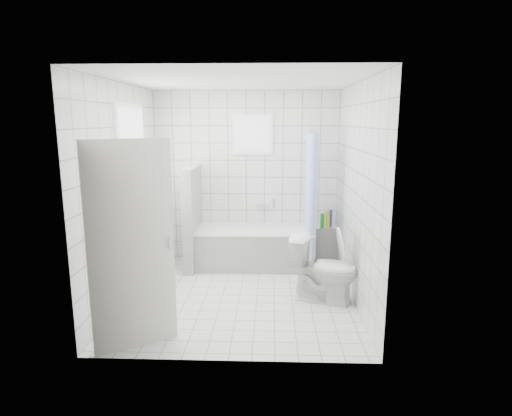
{
  "coord_description": "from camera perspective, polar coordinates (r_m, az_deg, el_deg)",
  "views": [
    {
      "loc": [
        0.38,
        -5.04,
        2.15
      ],
      "look_at": [
        0.19,
        0.35,
        1.05
      ],
      "focal_mm": 30.0,
      "sensor_mm": 36.0,
      "label": 1
    }
  ],
  "objects": [
    {
      "name": "bathtub",
      "position": [
        6.44,
        -0.12,
        -5.24
      ],
      "size": [
        1.72,
        0.77,
        0.58
      ],
      "color": "white",
      "rests_on": "ground"
    },
    {
      "name": "curtain_rod",
      "position": [
        6.17,
        7.44,
        10.05
      ],
      "size": [
        0.02,
        0.8,
        0.02
      ],
      "primitive_type": "cylinder",
      "rotation": [
        1.57,
        0.0,
        0.0
      ],
      "color": "silver",
      "rests_on": "wall_back"
    },
    {
      "name": "ledge_bottles",
      "position": [
        6.6,
        9.43,
        -1.52
      ],
      "size": [
        0.19,
        0.17,
        0.27
      ],
      "color": "yellow",
      "rests_on": "tiled_ledge"
    },
    {
      "name": "window_back",
      "position": [
        6.5,
        -0.46,
        9.78
      ],
      "size": [
        0.5,
        0.01,
        0.5
      ],
      "primitive_type": "cube",
      "color": "white",
      "rests_on": "wall_back"
    },
    {
      "name": "tub_faucet",
      "position": [
        6.63,
        0.85,
        0.23
      ],
      "size": [
        0.18,
        0.06,
        0.06
      ],
      "primitive_type": "cube",
      "color": "silver",
      "rests_on": "wall_back"
    },
    {
      "name": "window_left",
      "position": [
        5.64,
        -15.99,
        5.49
      ],
      "size": [
        0.01,
        0.9,
        1.4
      ],
      "primitive_type": "cube",
      "color": "white",
      "rests_on": "wall_left"
    },
    {
      "name": "door",
      "position": [
        4.14,
        -16.26,
        -5.08
      ],
      "size": [
        0.71,
        0.45,
        2.0
      ],
      "primitive_type": "cube",
      "rotation": [
        0.0,
        0.0,
        -1.03
      ],
      "color": "silver",
      "rests_on": "ground"
    },
    {
      "name": "shower_curtain",
      "position": [
        6.13,
        7.33,
        1.57
      ],
      "size": [
        0.14,
        0.48,
        1.78
      ],
      "primitive_type": null,
      "color": "#549EF7",
      "rests_on": "curtain_rod"
    },
    {
      "name": "wall_back",
      "position": [
        6.6,
        -1.3,
        4.14
      ],
      "size": [
        2.8,
        0.02,
        2.6
      ],
      "primitive_type": "cube",
      "color": "white",
      "rests_on": "ground"
    },
    {
      "name": "tiled_ledge",
      "position": [
        6.74,
        9.16,
        -4.77
      ],
      "size": [
        0.4,
        0.24,
        0.55
      ],
      "primitive_type": "cube",
      "color": "white",
      "rests_on": "ground"
    },
    {
      "name": "window_sill",
      "position": [
        5.75,
        -15.15,
        -1.85
      ],
      "size": [
        0.18,
        1.02,
        0.08
      ],
      "primitive_type": "cube",
      "color": "white",
      "rests_on": "wall_left"
    },
    {
      "name": "partition_wall",
      "position": [
        6.38,
        -8.49,
        -1.27
      ],
      "size": [
        0.15,
        0.85,
        1.5
      ],
      "primitive_type": "cube",
      "color": "white",
      "rests_on": "ground"
    },
    {
      "name": "ceiling",
      "position": [
        5.07,
        -2.39,
        16.61
      ],
      "size": [
        3.0,
        3.0,
        0.0
      ],
      "primitive_type": "plane",
      "rotation": [
        3.14,
        0.0,
        0.0
      ],
      "color": "white",
      "rests_on": "ground"
    },
    {
      "name": "wall_front",
      "position": [
        3.66,
        -4.02,
        -1.95
      ],
      "size": [
        2.8,
        0.02,
        2.6
      ],
      "primitive_type": "cube",
      "color": "white",
      "rests_on": "ground"
    },
    {
      "name": "wall_right",
      "position": [
        5.21,
        13.28,
        1.83
      ],
      "size": [
        0.02,
        3.0,
        2.6
      ],
      "primitive_type": "cube",
      "color": "white",
      "rests_on": "ground"
    },
    {
      "name": "sill_bottles",
      "position": [
        5.61,
        -15.44,
        -0.36
      ],
      "size": [
        0.16,
        0.79,
        0.33
      ],
      "color": "silver",
      "rests_on": "window_sill"
    },
    {
      "name": "wall_left",
      "position": [
        5.41,
        -17.23,
        1.97
      ],
      "size": [
        0.02,
        3.0,
        2.6
      ],
      "primitive_type": "cube",
      "color": "white",
      "rests_on": "ground"
    },
    {
      "name": "ground",
      "position": [
        5.49,
        -2.16,
        -11.53
      ],
      "size": [
        3.0,
        3.0,
        0.0
      ],
      "primitive_type": "plane",
      "color": "white",
      "rests_on": "ground"
    },
    {
      "name": "toilet",
      "position": [
        5.26,
        9.08,
        -8.04
      ],
      "size": [
        0.88,
        0.66,
        0.8
      ],
      "primitive_type": "imported",
      "rotation": [
        0.0,
        0.0,
        1.27
      ],
      "color": "white",
      "rests_on": "ground"
    }
  ]
}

